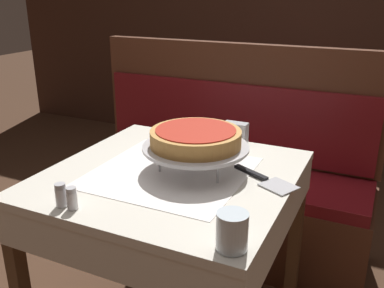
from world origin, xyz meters
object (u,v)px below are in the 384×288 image
(dining_table_front, at_px, (171,197))
(dining_table_rear, at_px, (266,91))
(booth_bench, at_px, (222,189))
(salt_shaker, at_px, (61,195))
(deep_dish_pizza, at_px, (196,137))
(pizza_server, at_px, (265,179))
(napkin_holder, at_px, (236,133))
(water_glass_near, at_px, (232,231))
(pepper_shaker, at_px, (72,198))
(condiment_caddy, at_px, (265,68))
(pizza_pan_stand, at_px, (196,148))

(dining_table_front, bearing_deg, dining_table_rear, 95.29)
(booth_bench, distance_m, salt_shaker, 1.21)
(deep_dish_pizza, relative_size, pizza_server, 1.26)
(napkin_holder, bearing_deg, water_glass_near, -70.82)
(dining_table_front, xyz_separation_m, water_glass_near, (0.36, -0.36, 0.15))
(dining_table_front, distance_m, pepper_shaker, 0.41)
(water_glass_near, relative_size, condiment_caddy, 0.54)
(dining_table_front, relative_size, pepper_shaker, 12.36)
(water_glass_near, xyz_separation_m, condiment_caddy, (-0.57, 2.27, -0.01))
(dining_table_rear, distance_m, booth_bench, 1.11)
(pizza_pan_stand, height_order, salt_shaker, pizza_pan_stand)
(water_glass_near, relative_size, pepper_shaker, 1.44)
(salt_shaker, distance_m, pepper_shaker, 0.04)
(dining_table_front, height_order, dining_table_rear, dining_table_front)
(dining_table_front, relative_size, dining_table_rear, 1.00)
(dining_table_front, bearing_deg, condiment_caddy, 96.38)
(condiment_caddy, bearing_deg, pizza_pan_stand, -81.23)
(dining_table_rear, bearing_deg, pizza_pan_stand, -82.20)
(dining_table_front, height_order, deep_dish_pizza, deep_dish_pizza)
(dining_table_front, height_order, napkin_holder, napkin_holder)
(booth_bench, bearing_deg, water_glass_near, -67.79)
(dining_table_rear, relative_size, salt_shaker, 11.67)
(dining_table_rear, xyz_separation_m, deep_dish_pizza, (0.24, -1.76, 0.23))
(dining_table_rear, relative_size, pizza_server, 3.32)
(water_glass_near, xyz_separation_m, napkin_holder, (-0.26, 0.73, -0.00))
(booth_bench, relative_size, salt_shaker, 21.46)
(water_glass_near, xyz_separation_m, salt_shaker, (-0.54, -0.01, -0.01))
(pizza_pan_stand, relative_size, pepper_shaker, 5.52)
(deep_dish_pizza, xyz_separation_m, napkin_holder, (0.03, 0.33, -0.08))
(dining_table_rear, bearing_deg, pepper_shaker, -89.21)
(salt_shaker, height_order, napkin_holder, napkin_holder)
(dining_table_rear, distance_m, pepper_shaker, 2.18)
(booth_bench, distance_m, napkin_holder, 0.63)
(pepper_shaker, xyz_separation_m, condiment_caddy, (-0.08, 2.27, 0.01))
(pizza_server, height_order, pepper_shaker, pepper_shaker)
(salt_shaker, distance_m, napkin_holder, 0.79)
(dining_table_rear, distance_m, napkin_holder, 1.46)
(pizza_pan_stand, xyz_separation_m, pizza_server, (0.25, 0.02, -0.08))
(booth_bench, distance_m, pizza_pan_stand, 0.88)
(salt_shaker, relative_size, condiment_caddy, 0.40)
(deep_dish_pizza, bearing_deg, condiment_caddy, 98.77)
(dining_table_front, height_order, water_glass_near, water_glass_near)
(booth_bench, xyz_separation_m, salt_shaker, (-0.09, -1.11, 0.46))
(salt_shaker, xyz_separation_m, condiment_caddy, (-0.04, 2.27, 0.01))
(booth_bench, height_order, salt_shaker, booth_bench)
(dining_table_rear, xyz_separation_m, napkin_holder, (0.27, -1.43, 0.15))
(pizza_pan_stand, height_order, deep_dish_pizza, deep_dish_pizza)
(dining_table_front, xyz_separation_m, condiment_caddy, (-0.21, 1.91, 0.14))
(pizza_pan_stand, xyz_separation_m, deep_dish_pizza, (0.00, -0.00, 0.04))
(water_glass_near, height_order, salt_shaker, water_glass_near)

